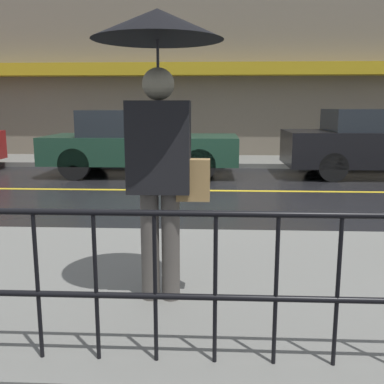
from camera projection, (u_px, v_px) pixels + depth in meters
ground_plane at (206, 191)px, 8.41m from camera, size 80.00×80.00×0.00m
sidewalk_near at (195, 284)px, 3.83m from camera, size 28.00×3.05×0.12m
sidewalk_far at (209, 161)px, 12.48m from camera, size 28.00×2.06×0.12m
lane_marking at (206, 190)px, 8.41m from camera, size 25.20×0.12×0.01m
building_storefront at (210, 79)px, 13.18m from camera, size 28.00×0.85×4.64m
railing_foreground at (185, 268)px, 2.46m from camera, size 12.00×0.04×0.88m
pedestrian at (159, 88)px, 3.12m from camera, size 0.91×0.91×2.08m
car_dark_green at (140, 142)px, 10.24m from camera, size 4.32×1.84×1.47m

